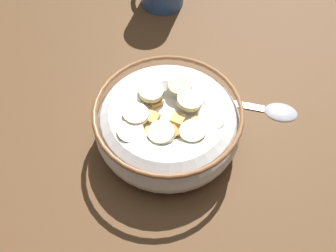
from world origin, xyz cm
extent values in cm
cube|color=brown|center=(0.00, 0.00, -1.00)|extent=(106.67, 106.67, 2.00)
cylinder|color=white|center=(0.00, 0.00, 0.30)|extent=(10.20, 10.20, 0.60)
torus|color=white|center=(0.00, 0.00, 3.21)|extent=(18.54, 18.54, 6.43)
torus|color=brown|center=(0.00, 0.00, 6.13)|extent=(18.58, 18.58, 0.60)
cylinder|color=white|center=(0.00, 0.00, 4.43)|extent=(14.68, 14.68, 0.40)
cube|color=#B78947|center=(3.58, 2.15, 5.17)|extent=(2.21, 2.25, 0.95)
cube|color=tan|center=(-2.89, -2.17, 5.04)|extent=(2.02, 2.04, 0.79)
cube|color=tan|center=(-3.71, 2.32, 5.05)|extent=(1.76, 1.84, 0.93)
cube|color=#B78947|center=(-2.31, 5.98, 5.08)|extent=(2.35, 2.35, 0.95)
cube|color=#AD7F42|center=(2.72, -4.97, 4.92)|extent=(2.23, 2.23, 0.75)
cube|color=tan|center=(0.94, 1.75, 5.13)|extent=(2.22, 2.23, 0.78)
cube|color=tan|center=(1.24, -5.99, 5.08)|extent=(2.13, 2.08, 0.92)
cube|color=tan|center=(-3.68, 4.31, 5.03)|extent=(2.23, 2.23, 0.75)
cube|color=#B78947|center=(-0.95, -5.87, 5.08)|extent=(2.30, 2.31, 0.87)
cube|color=#B78947|center=(-3.94, -0.46, 5.09)|extent=(1.94, 1.95, 0.77)
cube|color=tan|center=(5.98, 0.29, 4.99)|extent=(2.01, 1.94, 0.96)
cube|color=tan|center=(-3.59, -3.64, 4.98)|extent=(2.16, 2.21, 0.93)
cube|color=#B78947|center=(-2.19, 0.94, 4.96)|extent=(1.69, 1.63, 0.86)
cube|color=#B78947|center=(-0.65, -4.19, 4.92)|extent=(2.27, 2.23, 0.94)
cube|color=#B78947|center=(2.91, -0.19, 5.05)|extent=(1.69, 1.71, 0.78)
cube|color=tan|center=(-1.04, -0.77, 5.11)|extent=(2.21, 2.22, 0.77)
cube|color=tan|center=(2.14, 3.17, 4.91)|extent=(1.75, 1.71, 0.83)
cube|color=tan|center=(5.64, -2.69, 5.00)|extent=(2.34, 2.32, 0.93)
cube|color=tan|center=(4.47, 4.55, 5.04)|extent=(2.18, 2.17, 0.79)
cube|color=tan|center=(-0.68, 3.71, 5.16)|extent=(2.04, 2.05, 0.77)
cylinder|color=beige|center=(-2.22, 2.51, 6.26)|extent=(4.49, 4.54, 1.22)
cylinder|color=beige|center=(-0.01, -3.25, 5.93)|extent=(3.74, 3.77, 1.16)
cylinder|color=#F9EFC6|center=(-0.01, 5.37, 6.06)|extent=(4.46, 4.46, 1.11)
cylinder|color=beige|center=(2.67, -3.79, 5.92)|extent=(4.53, 4.57, 1.34)
cylinder|color=beige|center=(-4.05, -3.56, 6.05)|extent=(3.68, 3.71, 0.96)
cylinder|color=beige|center=(-4.20, -0.67, 6.25)|extent=(4.31, 4.33, 1.32)
cylinder|color=beige|center=(3.79, -0.45, 6.16)|extent=(4.53, 4.52, 1.04)
cylinder|color=#F9EFC6|center=(1.80, 3.56, 6.27)|extent=(4.50, 4.51, 1.17)
ellipsoid|color=#A5A5AD|center=(-5.35, -15.42, 0.40)|extent=(5.62, 5.53, 0.80)
cube|color=#A5A5AD|center=(0.93, -9.72, 0.18)|extent=(9.82, 9.04, 0.36)
camera|label=1|loc=(-25.58, 17.72, 47.71)|focal=45.68mm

